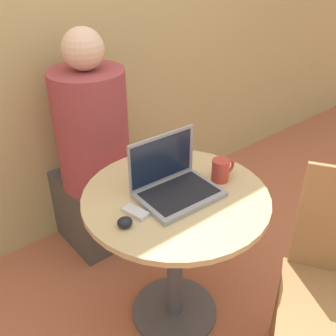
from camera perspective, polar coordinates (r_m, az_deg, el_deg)
ground_plane at (r=2.05m, az=0.93°, el=-20.07°), size 12.00×12.00×0.00m
back_wall at (r=2.11m, az=-16.77°, el=21.84°), size 7.00×0.05×2.60m
round_table at (r=1.68m, az=1.08°, el=-8.83°), size 0.75×0.75×0.70m
laptop at (r=1.55m, az=0.85°, el=-2.13°), size 0.32×0.24×0.23m
cell_phone at (r=1.46m, az=-4.66°, el=-6.49°), size 0.07×0.11×0.02m
computer_mouse at (r=1.41m, az=-6.29°, el=-7.82°), size 0.06×0.05×0.04m
coffee_cup at (r=1.65m, az=7.74°, el=-0.25°), size 0.12×0.07×0.10m
person_seated at (r=2.17m, az=-11.09°, el=0.65°), size 0.37×0.57×1.24m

